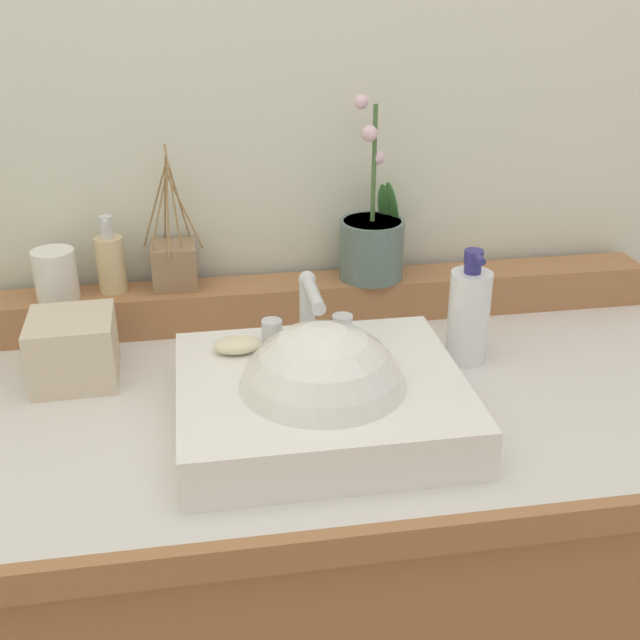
# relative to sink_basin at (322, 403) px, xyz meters

# --- Properties ---
(wall_back) EXTENTS (3.32, 0.20, 2.59)m
(wall_back) POSITION_rel_sink_basin_xyz_m (0.01, 0.53, 0.39)
(wall_back) COLOR silver
(wall_back) RESTS_ON ground
(vanity_cabinet) EXTENTS (1.40, 0.67, 0.87)m
(vanity_cabinet) POSITION_rel_sink_basin_xyz_m (0.01, 0.09, -0.47)
(vanity_cabinet) COLOR #A56D44
(vanity_cabinet) RESTS_ON ground
(back_ledge) EXTENTS (1.33, 0.09, 0.08)m
(back_ledge) POSITION_rel_sink_basin_xyz_m (0.01, 0.36, 0.00)
(back_ledge) COLOR #A56D44
(back_ledge) RESTS_ON vanity_cabinet
(sink_basin) EXTENTS (0.40, 0.35, 0.27)m
(sink_basin) POSITION_rel_sink_basin_xyz_m (0.00, 0.00, 0.00)
(sink_basin) COLOR white
(sink_basin) RESTS_ON vanity_cabinet
(soap_bar) EXTENTS (0.07, 0.04, 0.02)m
(soap_bar) POSITION_rel_sink_basin_xyz_m (-0.11, 0.11, 0.05)
(soap_bar) COLOR beige
(soap_bar) RESTS_ON sink_basin
(potted_plant) EXTENTS (0.12, 0.12, 0.32)m
(potted_plant) POSITION_rel_sink_basin_xyz_m (0.15, 0.37, 0.11)
(potted_plant) COLOR slate
(potted_plant) RESTS_ON back_ledge
(soap_dispenser) EXTENTS (0.05, 0.05, 0.14)m
(soap_dispenser) POSITION_rel_sink_basin_xyz_m (-0.31, 0.38, 0.09)
(soap_dispenser) COLOR #D7BF8B
(soap_dispenser) RESTS_ON back_ledge
(tumbler_cup) EXTENTS (0.07, 0.07, 0.09)m
(tumbler_cup) POSITION_rel_sink_basin_xyz_m (-0.40, 0.36, 0.08)
(tumbler_cup) COLOR white
(tumbler_cup) RESTS_ON back_ledge
(reed_diffuser) EXTENTS (0.11, 0.09, 0.25)m
(reed_diffuser) POSITION_rel_sink_basin_xyz_m (-0.20, 0.38, 0.08)
(reed_diffuser) COLOR #947250
(reed_diffuser) RESTS_ON back_ledge
(lotion_bottle) EXTENTS (0.07, 0.07, 0.19)m
(lotion_bottle) POSITION_rel_sink_basin_xyz_m (0.27, 0.16, 0.05)
(lotion_bottle) COLOR white
(lotion_bottle) RESTS_ON vanity_cabinet
(tissue_box) EXTENTS (0.13, 0.13, 0.11)m
(tissue_box) POSITION_rel_sink_basin_xyz_m (-0.36, 0.20, 0.02)
(tissue_box) COLOR beige
(tissue_box) RESTS_ON vanity_cabinet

